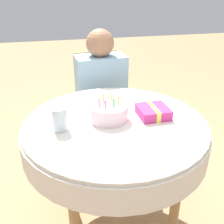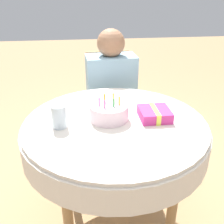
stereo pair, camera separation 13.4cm
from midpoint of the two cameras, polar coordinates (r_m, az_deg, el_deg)
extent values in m
plane|color=#A37F56|center=(1.83, 2.78, -22.94)|extent=(12.00, 12.00, 0.00)
cylinder|color=silver|center=(1.36, 3.45, -2.45)|extent=(0.94, 0.94, 0.02)
cylinder|color=silver|center=(1.40, 3.36, -5.20)|extent=(0.96, 0.96, 0.13)
cylinder|color=#A37A4C|center=(1.37, -6.57, -22.21)|extent=(0.05, 0.05, 0.72)
cylinder|color=#A37A4C|center=(1.45, 15.71, -19.74)|extent=(0.05, 0.05, 0.72)
cylinder|color=#A37A4C|center=(1.76, -6.86, -9.43)|extent=(0.05, 0.05, 0.72)
cylinder|color=#A37A4C|center=(1.82, 9.84, -8.22)|extent=(0.05, 0.05, 0.72)
cube|color=#A37A4C|center=(2.13, 1.59, -0.70)|extent=(0.41, 0.41, 0.04)
cube|color=#A37A4C|center=(2.19, 0.74, 7.22)|extent=(0.35, 0.05, 0.46)
cylinder|color=#A37A4C|center=(2.08, -2.08, -8.41)|extent=(0.04, 0.04, 0.40)
cylinder|color=#A37A4C|center=(2.14, 6.78, -7.47)|extent=(0.04, 0.04, 0.40)
cylinder|color=#A37A4C|center=(2.36, -3.23, -3.87)|extent=(0.04, 0.04, 0.40)
cylinder|color=#A37A4C|center=(2.41, 4.59, -3.17)|extent=(0.04, 0.04, 0.40)
cylinder|color=#9E7051|center=(2.09, -0.12, -7.67)|extent=(0.09, 0.09, 0.43)
cylinder|color=#9E7051|center=(2.12, 4.83, -7.16)|extent=(0.09, 0.09, 0.43)
cube|color=#8CB7D1|center=(2.03, 1.68, 5.69)|extent=(0.38, 0.23, 0.47)
sphere|color=#9E7051|center=(1.94, 1.81, 14.76)|extent=(0.20, 0.20, 0.20)
cylinder|color=silver|center=(1.35, 2.13, -0.04)|extent=(0.20, 0.20, 0.08)
cylinder|color=gold|center=(1.33, 4.45, 2.38)|extent=(0.01, 0.01, 0.04)
cylinder|color=gold|center=(1.37, 3.03, 3.19)|extent=(0.01, 0.01, 0.04)
cylinder|color=gold|center=(1.36, 1.15, 3.09)|extent=(0.01, 0.01, 0.04)
cylinder|color=#D166B2|center=(1.31, 0.09, 2.13)|extent=(0.01, 0.01, 0.04)
cylinder|color=#D166B2|center=(1.29, 1.36, 1.64)|extent=(0.01, 0.01, 0.04)
cylinder|color=green|center=(1.30, 3.34, 1.92)|extent=(0.01, 0.01, 0.04)
cylinder|color=silver|center=(1.29, -8.56, -1.03)|extent=(0.07, 0.07, 0.12)
cube|color=#D13384|center=(1.40, 11.98, -0.46)|extent=(0.16, 0.16, 0.05)
cube|color=#EAE54C|center=(1.40, 11.98, -0.46)|extent=(0.02, 0.16, 0.06)
camera|label=1|loc=(0.07, -87.14, 1.43)|focal=42.00mm
camera|label=2|loc=(0.07, 92.86, -1.43)|focal=42.00mm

